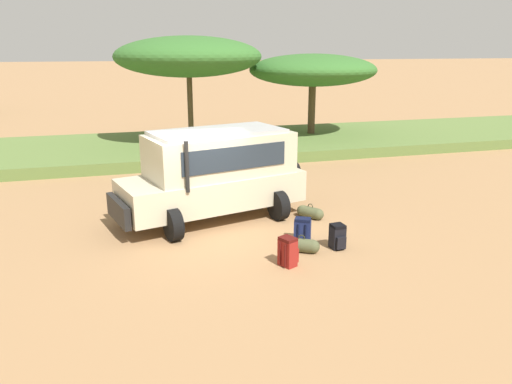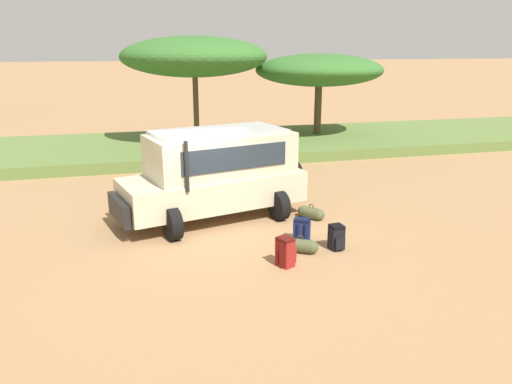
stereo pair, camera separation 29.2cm
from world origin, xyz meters
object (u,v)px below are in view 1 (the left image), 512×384
Objects in this scene: backpack_beside_front_wheel at (288,252)px; duffel_bag_low_black_case at (301,245)px; backpack_cluster_center at (303,229)px; acacia_tree_centre_back at (313,70)px; safari_vehicle at (215,172)px; backpack_near_rear_wheel at (338,237)px; duffel_bag_soft_canvas at (310,212)px; acacia_tree_left_mid at (188,57)px.

backpack_beside_front_wheel is 0.85m from duffel_bag_low_black_case.
backpack_beside_front_wheel is at bearing -122.73° from backpack_cluster_center.
acacia_tree_centre_back is (5.93, 13.47, 3.15)m from backpack_beside_front_wheel.
safari_vehicle is at bearing 116.26° from duffel_bag_low_black_case.
safari_vehicle reaches higher than backpack_near_rear_wheel.
acacia_tree_centre_back reaches higher than backpack_cluster_center.
backpack_near_rear_wheel is 2.20m from duffel_bag_soft_canvas.
acacia_tree_centre_back is at bearing 70.76° from backpack_near_rear_wheel.
backpack_cluster_center is at bearing -118.26° from duffel_bag_soft_canvas.
backpack_cluster_center is 1.69m from duffel_bag_soft_canvas.
backpack_near_rear_wheel is 13.24m from acacia_tree_left_mid.
acacia_tree_left_mid reaches higher than backpack_cluster_center.
duffel_bag_low_black_case is (-0.28, -0.67, -0.12)m from backpack_cluster_center.
backpack_near_rear_wheel is at bearing -95.10° from duffel_bag_soft_canvas.
acacia_tree_centre_back reaches higher than backpack_beside_front_wheel.
acacia_tree_left_mid is at bearing 94.27° from backpack_cluster_center.
duffel_bag_soft_canvas is (0.80, 1.49, -0.12)m from backpack_cluster_center.
backpack_cluster_center is 0.74× the size of duffel_bag_low_black_case.
safari_vehicle is 3.73m from backpack_beside_front_wheel.
backpack_near_rear_wheel is 14.01m from acacia_tree_centre_back.
backpack_cluster_center is at bearing 130.64° from backpack_near_rear_wheel.
backpack_beside_front_wheel is 1.14× the size of backpack_cluster_center.
safari_vehicle reaches higher than duffel_bag_soft_canvas.
backpack_beside_front_wheel reaches higher than duffel_bag_low_black_case.
backpack_cluster_center reaches higher than duffel_bag_low_black_case.
backpack_beside_front_wheel is at bearing -120.39° from duffel_bag_soft_canvas.
acacia_tree_left_mid is (-0.89, 11.88, 3.85)m from backpack_cluster_center.
acacia_tree_centre_back is (4.50, 12.88, 3.18)m from backpack_near_rear_wheel.
duffel_bag_low_black_case is 0.13× the size of acacia_tree_centre_back.
backpack_beside_front_wheel is 13.72m from acacia_tree_left_mid.
duffel_bag_soft_canvas is at bearing 84.90° from backpack_near_rear_wheel.
safari_vehicle is 3.39m from duffel_bag_low_black_case.
backpack_near_rear_wheel reaches higher than duffel_bag_low_black_case.
backpack_near_rear_wheel is 0.77× the size of duffel_bag_low_black_case.
acacia_tree_centre_back is (6.80, 9.98, 2.18)m from safari_vehicle.
acacia_tree_left_mid reaches higher than backpack_beside_front_wheel.
backpack_cluster_center is 0.79× the size of duffel_bag_soft_canvas.
duffel_bag_low_black_case is at bearing -116.63° from duffel_bag_soft_canvas.
backpack_cluster_center is 0.09× the size of acacia_tree_left_mid.
safari_vehicle is 0.89× the size of acacia_tree_centre_back.
backpack_cluster_center reaches higher than duffel_bag_soft_canvas.
backpack_beside_front_wheel reaches higher than backpack_near_rear_wheel.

